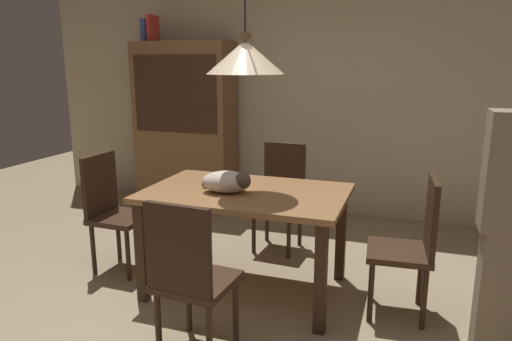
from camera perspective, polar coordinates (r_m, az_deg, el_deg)
ground at (r=3.08m, az=-4.97°, el=-18.89°), size 10.00×10.00×0.00m
back_wall at (r=5.15m, az=6.91°, el=10.98°), size 6.40×0.10×2.90m
dining_table at (r=3.31m, az=-1.22°, el=-4.13°), size 1.40×0.90×0.75m
chair_right_side at (r=3.18m, az=18.52°, el=-8.21°), size 0.43×0.43×0.93m
chair_near_front at (r=2.61m, az=-8.14°, el=-12.36°), size 0.43×0.43×0.93m
chair_far_back at (r=4.15m, az=3.03°, el=-2.56°), size 0.42×0.42×0.93m
chair_left_side at (r=3.87m, az=-17.13°, el=-4.28°), size 0.41×0.41×0.93m
cat_sleeping at (r=3.22m, az=-3.44°, el=-1.37°), size 0.40×0.29×0.16m
pendant_lamp at (r=3.16m, az=-1.32°, el=13.71°), size 0.52×0.52×1.30m
hutch_bookcase at (r=5.35m, az=-8.58°, el=4.98°), size 1.12×0.45×1.85m
book_blue_wide at (r=5.52m, az=-13.02°, el=16.29°), size 0.06×0.24×0.24m
book_red_tall at (r=5.49m, az=-12.45°, el=16.55°), size 0.04×0.22×0.28m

